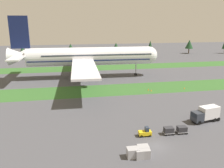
{
  "coord_description": "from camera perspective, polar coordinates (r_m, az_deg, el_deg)",
  "views": [
    {
      "loc": [
        -15.39,
        -37.06,
        22.83
      ],
      "look_at": [
        -2.83,
        31.11,
        4.0
      ],
      "focal_mm": 37.39,
      "sensor_mm": 36.0,
      "label": 1
    }
  ],
  "objects": [
    {
      "name": "airliner",
      "position": [
        96.25,
        -6.28,
        6.77
      ],
      "size": [
        60.13,
        74.29,
        24.74
      ],
      "rotation": [
        0.0,
        0.0,
        -1.6
      ],
      "color": "white",
      "rests_on": "ground"
    },
    {
      "name": "cargo_dolly_second",
      "position": [
        51.76,
        16.72,
        -10.54
      ],
      "size": [
        2.24,
        1.57,
        1.55
      ],
      "rotation": [
        0.0,
        0.0,
        1.54
      ],
      "color": "#A3A3A8",
      "rests_on": "ground"
    },
    {
      "name": "distant_tree_line",
      "position": [
        155.86,
        -3.2,
        9.05
      ],
      "size": [
        195.58,
        9.17,
        12.23
      ],
      "color": "#4C3823",
      "rests_on": "ground"
    },
    {
      "name": "uld_container_2",
      "position": [
        42.01,
        5.08,
        -16.39
      ],
      "size": [
        2.02,
        1.63,
        1.74
      ],
      "primitive_type": "cube",
      "rotation": [
        0.0,
        0.0,
        -0.01
      ],
      "color": "#A3A3A8",
      "rests_on": "ground"
    },
    {
      "name": "grass_strip_near",
      "position": [
        80.09,
        1.08,
        -1.36
      ],
      "size": [
        320.0,
        13.73,
        0.01
      ],
      "primitive_type": "cube",
      "color": "#336028",
      "rests_on": "ground"
    },
    {
      "name": "uld_container_0",
      "position": [
        42.04,
        7.1,
        -16.5
      ],
      "size": [
        2.02,
        1.62,
        1.65
      ],
      "primitive_type": "cube",
      "rotation": [
        0.0,
        0.0,
        0.01
      ],
      "color": "#A3A3A8",
      "rests_on": "ground"
    },
    {
      "name": "ground_plane",
      "position": [
        46.17,
        10.87,
        -14.74
      ],
      "size": [
        400.0,
        400.0,
        0.0
      ],
      "primitive_type": "plane",
      "color": "#47474C"
    },
    {
      "name": "ground_crew_marshaller",
      "position": [
        61.37,
        19.69,
        -6.63
      ],
      "size": [
        0.48,
        0.36,
        1.74
      ],
      "rotation": [
        0.0,
        0.0,
        5.68
      ],
      "color": "black",
      "rests_on": "ground"
    },
    {
      "name": "cargo_dolly_lead",
      "position": [
        50.64,
        13.69,
        -10.91
      ],
      "size": [
        2.24,
        1.57,
        1.55
      ],
      "rotation": [
        0.0,
        0.0,
        1.54
      ],
      "color": "#A3A3A8",
      "rests_on": "ground"
    },
    {
      "name": "baggage_tug",
      "position": [
        49.1,
        8.14,
        -11.61
      ],
      "size": [
        2.64,
        1.38,
        1.97
      ],
      "rotation": [
        0.0,
        0.0,
        1.54
      ],
      "color": "yellow",
      "rests_on": "ground"
    },
    {
      "name": "taxiway_marker_2",
      "position": [
        79.43,
        9.57,
        -1.53
      ],
      "size": [
        0.44,
        0.44,
        0.51
      ],
      "primitive_type": "cone",
      "color": "orange",
      "rests_on": "ground"
    },
    {
      "name": "taxiway_marker_0",
      "position": [
        84.84,
        17.26,
        -0.96
      ],
      "size": [
        0.44,
        0.44,
        0.45
      ],
      "primitive_type": "cone",
      "color": "orange",
      "rests_on": "ground"
    },
    {
      "name": "uld_container_3",
      "position": [
        42.17,
        7.83,
        -16.41
      ],
      "size": [
        2.14,
        1.78,
        1.65
      ],
      "primitive_type": "cube",
      "rotation": [
        0.0,
        0.0,
        -0.09
      ],
      "color": "#A3A3A8",
      "rests_on": "ground"
    },
    {
      "name": "taxiway_marker_1",
      "position": [
        80.07,
        8.86,
        -1.32
      ],
      "size": [
        0.44,
        0.44,
        0.64
      ],
      "primitive_type": "cone",
      "color": "orange",
      "rests_on": "ground"
    },
    {
      "name": "grass_strip_far",
      "position": [
        117.93,
        -2.75,
        4.02
      ],
      "size": [
        320.0,
        13.73,
        0.01
      ],
      "primitive_type": "cube",
      "color": "#336028",
      "rests_on": "ground"
    },
    {
      "name": "uld_container_1",
      "position": [
        42.98,
        7.61,
        -15.72
      ],
      "size": [
        2.1,
        1.72,
        1.68
      ],
      "primitive_type": "cube",
      "rotation": [
        0.0,
        0.0,
        -0.06
      ],
      "color": "#A3A3A8",
      "rests_on": "ground"
    },
    {
      "name": "catering_truck",
      "position": [
        58.94,
        21.98,
        -6.71
      ],
      "size": [
        7.26,
        3.57,
        3.58
      ],
      "rotation": [
        0.0,
        0.0,
        1.76
      ],
      "color": "#2D333D",
      "rests_on": "ground"
    }
  ]
}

